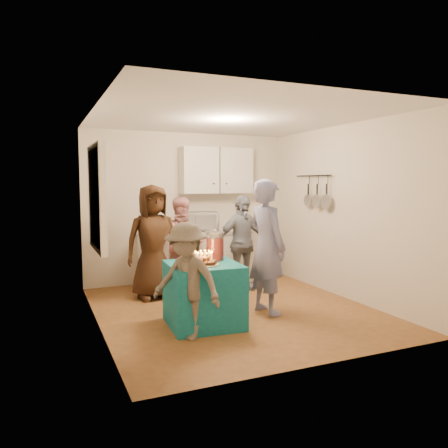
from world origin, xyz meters
name	(u,v)px	position (x,y,z in m)	size (l,w,h in m)	color
floor	(234,309)	(0.00, 0.00, 0.00)	(4.00, 4.00, 0.00)	brown
ceiling	(234,117)	(0.00, 0.00, 2.60)	(4.00, 4.00, 0.00)	white
back_wall	(187,207)	(0.00, 2.00, 1.30)	(3.60, 3.60, 0.00)	silver
left_wall	(96,220)	(-1.80, 0.00, 1.30)	(4.00, 4.00, 0.00)	silver
right_wall	(343,212)	(1.80, 0.00, 1.30)	(4.00, 4.00, 0.00)	silver
window_night	(95,198)	(-1.77, 0.30, 1.55)	(0.04, 1.00, 1.20)	black
counter	(204,258)	(0.20, 1.70, 0.43)	(2.20, 0.58, 0.86)	white
countertop	(204,232)	(0.20, 1.70, 0.89)	(2.24, 0.62, 0.05)	beige
upper_cabinet	(217,171)	(0.50, 1.85, 1.95)	(1.30, 0.30, 0.80)	white
pot_rack	(312,191)	(1.72, 0.70, 1.60)	(0.12, 1.00, 0.60)	black
microwave	(201,222)	(0.15, 1.70, 1.07)	(0.58, 0.39, 0.32)	white
party_table	(204,294)	(-0.61, -0.44, 0.38)	(0.85, 0.85, 0.76)	#126878
donut_cake	(204,258)	(-0.64, -0.54, 0.85)	(0.38, 0.38, 0.18)	#381C0C
punch_jar	(215,247)	(-0.39, -0.26, 0.93)	(0.22, 0.22, 0.34)	#B8120E
man_birthday	(267,247)	(0.34, -0.30, 0.89)	(0.65, 0.43, 1.78)	#7A80B2
woman_back_left	(153,242)	(-0.87, 1.03, 0.86)	(0.84, 0.55, 1.71)	#553118
woman_back_center	(184,244)	(-0.29, 1.31, 0.75)	(0.73, 0.57, 1.51)	#CE6B79
woman_back_right	(241,243)	(0.57, 0.97, 0.77)	(0.90, 0.38, 1.54)	#0F1C33
child_near_left	(187,281)	(-0.95, -0.81, 0.65)	(0.84, 0.48, 1.30)	#595047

